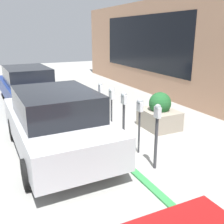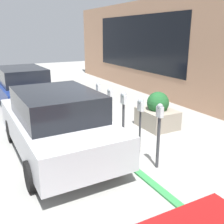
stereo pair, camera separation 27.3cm
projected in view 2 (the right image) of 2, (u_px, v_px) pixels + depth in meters
ground_plane at (107, 145)px, 7.00m from camera, size 40.00×40.00×0.00m
curb_strip at (105, 145)px, 6.96m from camera, size 24.50×0.16×0.04m
parking_meter_nearest at (159, 127)px, 5.57m from camera, size 0.15×0.13×1.47m
parking_meter_second at (140, 112)px, 6.27m from camera, size 0.17×0.15×1.39m
parking_meter_middle at (124, 107)px, 6.97m from camera, size 0.18×0.16×1.39m
parking_meter_fourth at (110, 98)px, 7.59m from camera, size 0.19×0.16×1.37m
parking_meter_farthest at (98, 95)px, 8.29m from camera, size 0.16×0.14×1.37m
planter_box at (157, 113)px, 8.18m from camera, size 1.18×0.96×1.14m
parked_car_middle at (56, 122)px, 6.27m from camera, size 4.35×2.00×1.60m
parked_car_rear at (22, 86)px, 10.63m from camera, size 4.68×2.01×1.55m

